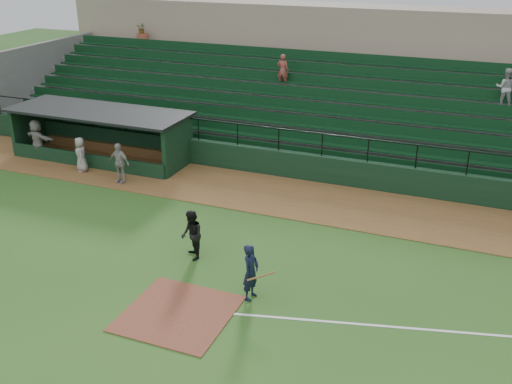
% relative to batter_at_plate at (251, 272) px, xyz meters
% --- Properties ---
extents(ground, '(90.00, 90.00, 0.00)m').
position_rel_batter_at_plate_xyz_m(ground, '(-1.63, -0.54, -0.89)').
color(ground, '#2B551B').
rests_on(ground, ground).
extents(warning_track, '(40.00, 4.00, 0.03)m').
position_rel_batter_at_plate_xyz_m(warning_track, '(-1.63, 7.46, -0.87)').
color(warning_track, brown).
rests_on(warning_track, ground).
extents(home_plate_dirt, '(3.00, 3.00, 0.03)m').
position_rel_batter_at_plate_xyz_m(home_plate_dirt, '(-1.63, -1.54, -0.87)').
color(home_plate_dirt, brown).
rests_on(home_plate_dirt, ground).
extents(foul_line, '(17.49, 4.44, 0.01)m').
position_rel_batter_at_plate_xyz_m(foul_line, '(6.37, 0.66, -0.88)').
color(foul_line, white).
rests_on(foul_line, ground).
extents(stadium_structure, '(38.00, 13.08, 6.40)m').
position_rel_batter_at_plate_xyz_m(stadium_structure, '(-1.63, 15.92, 1.42)').
color(stadium_structure, black).
rests_on(stadium_structure, ground).
extents(dugout, '(8.90, 3.20, 2.42)m').
position_rel_batter_at_plate_xyz_m(dugout, '(-11.38, 9.02, 0.45)').
color(dugout, black).
rests_on(dugout, ground).
extents(batter_at_plate, '(1.04, 0.71, 1.77)m').
position_rel_batter_at_plate_xyz_m(batter_at_plate, '(0.00, 0.00, 0.00)').
color(batter_at_plate, black).
rests_on(batter_at_plate, ground).
extents(umpire, '(1.04, 1.06, 1.73)m').
position_rel_batter_at_plate_xyz_m(umpire, '(-2.72, 1.47, -0.02)').
color(umpire, black).
rests_on(umpire, ground).
extents(dugout_player_a, '(1.09, 0.55, 1.80)m').
position_rel_batter_at_plate_xyz_m(dugout_player_a, '(-8.77, 6.23, 0.04)').
color(dugout_player_a, '#A39E98').
rests_on(dugout_player_a, warning_track).
extents(dugout_player_b, '(0.91, 0.93, 1.62)m').
position_rel_batter_at_plate_xyz_m(dugout_player_b, '(-11.18, 6.72, -0.05)').
color(dugout_player_b, '#9D9993').
rests_on(dugout_player_b, warning_track).
extents(dugout_player_c, '(1.89, 0.94, 1.95)m').
position_rel_batter_at_plate_xyz_m(dugout_player_c, '(-14.21, 7.38, 0.12)').
color(dugout_player_c, '#9D9993').
rests_on(dugout_player_c, warning_track).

